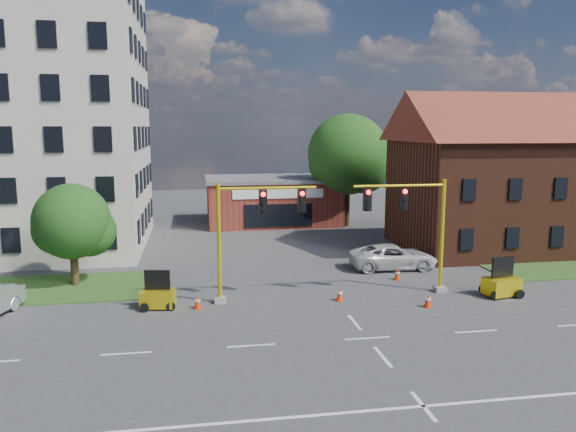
% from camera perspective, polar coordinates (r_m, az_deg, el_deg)
% --- Properties ---
extents(ground, '(120.00, 120.00, 0.00)m').
position_cam_1_polar(ground, '(24.81, 8.08, -12.20)').
color(ground, '#3E3F41').
rests_on(ground, ground).
extents(lane_markings, '(60.00, 36.00, 0.01)m').
position_cam_1_polar(lane_markings, '(22.19, 10.47, -14.89)').
color(lane_markings, white).
rests_on(lane_markings, ground).
extents(office_block, '(18.40, 15.40, 20.60)m').
position_cam_1_polar(office_block, '(45.81, -26.17, 9.82)').
color(office_block, beige).
rests_on(office_block, ground).
extents(brick_shop, '(12.40, 8.40, 4.30)m').
position_cam_1_polar(brick_shop, '(52.93, -1.62, 1.65)').
color(brick_shop, maroon).
rests_on(brick_shop, ground).
extents(townhouse_row, '(21.00, 11.00, 11.50)m').
position_cam_1_polar(townhouse_row, '(45.67, 24.04, 4.45)').
color(townhouse_row, '#512718').
rests_on(townhouse_row, ground).
extents(tree_large, '(7.63, 7.26, 10.17)m').
position_cam_1_polar(tree_large, '(51.13, 6.50, 5.94)').
color(tree_large, '#382714').
rests_on(tree_large, ground).
extents(tree_nw_front, '(4.48, 4.26, 5.86)m').
position_cam_1_polar(tree_nw_front, '(33.71, -20.71, -0.76)').
color(tree_nw_front, '#382714').
rests_on(tree_nw_front, ground).
extents(signal_mast_west, '(5.30, 0.60, 6.20)m').
position_cam_1_polar(signal_mast_west, '(28.61, -3.75, -1.12)').
color(signal_mast_west, gray).
rests_on(signal_mast_west, ground).
extents(signal_mast_east, '(5.30, 0.60, 6.20)m').
position_cam_1_polar(signal_mast_east, '(30.69, 12.66, -0.62)').
color(signal_mast_east, gray).
rests_on(signal_mast_east, ground).
extents(trailer_west, '(1.78, 1.33, 1.85)m').
position_cam_1_polar(trailer_west, '(28.99, -13.08, -7.99)').
color(trailer_west, yellow).
rests_on(trailer_west, ground).
extents(trailer_east, '(2.00, 1.54, 2.03)m').
position_cam_1_polar(trailer_east, '(32.26, 20.88, -6.51)').
color(trailer_east, yellow).
rests_on(trailer_east, ground).
extents(cone_a, '(0.40, 0.40, 0.70)m').
position_cam_1_polar(cone_a, '(28.56, -9.15, -8.64)').
color(cone_a, red).
rests_on(cone_a, ground).
extents(cone_b, '(0.40, 0.40, 0.70)m').
position_cam_1_polar(cone_b, '(29.58, 5.29, -7.93)').
color(cone_b, red).
rests_on(cone_b, ground).
extents(cone_c, '(0.40, 0.40, 0.70)m').
position_cam_1_polar(cone_c, '(29.28, 14.04, -8.35)').
color(cone_c, red).
rests_on(cone_c, ground).
extents(cone_d, '(0.40, 0.40, 0.70)m').
position_cam_1_polar(cone_d, '(33.96, 11.04, -5.83)').
color(cone_d, red).
rests_on(cone_d, ground).
extents(pickup_white, '(5.64, 2.73, 1.55)m').
position_cam_1_polar(pickup_white, '(36.48, 10.63, -4.08)').
color(pickup_white, silver).
rests_on(pickup_white, ground).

